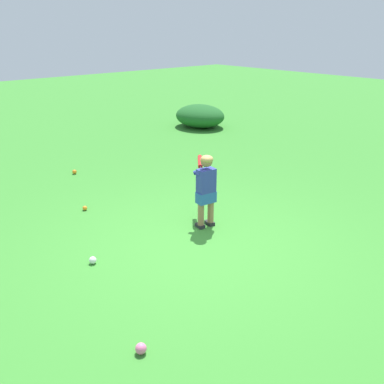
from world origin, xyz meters
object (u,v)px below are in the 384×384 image
play_ball_behind_batter (74,172)px  play_ball_midfield (85,208)px  child_batter (206,184)px  play_ball_near_batter (93,260)px  play_ball_center_lawn (141,349)px

play_ball_behind_batter → play_ball_midfield: (-0.70, -1.73, -0.01)m
play_ball_behind_batter → play_ball_midfield: bearing=-112.0°
child_batter → play_ball_behind_batter: bearing=95.9°
play_ball_near_batter → child_batter: bearing=-4.4°
play_ball_midfield → play_ball_near_batter: (-0.71, -1.53, 0.01)m
play_ball_near_batter → play_ball_center_lawn: (-0.44, -1.65, 0.01)m
child_batter → play_ball_behind_batter: child_batter is taller
play_ball_behind_batter → play_ball_midfield: size_ratio=1.18×
child_batter → play_ball_center_lawn: (-2.20, -1.52, -0.60)m
play_ball_midfield → play_ball_behind_batter: bearing=68.0°
play_ball_behind_batter → play_ball_near_batter: size_ratio=0.95×
play_ball_midfield → play_ball_near_batter: size_ratio=0.81×
play_ball_center_lawn → play_ball_behind_batter: bearing=69.4°
play_ball_behind_batter → play_ball_center_lawn: (-1.85, -4.91, 0.01)m
play_ball_midfield → play_ball_center_lawn: play_ball_center_lawn is taller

